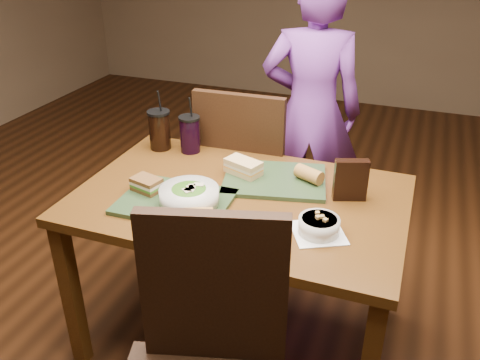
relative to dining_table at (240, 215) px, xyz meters
name	(u,v)px	position (x,y,z in m)	size (l,w,h in m)	color
ground	(240,334)	(0.00, 0.00, -0.66)	(6.00, 6.00, 0.00)	#381C0B
dining_table	(240,215)	(0.00, 0.00, 0.00)	(1.30, 0.85, 0.75)	#523010
chair_far	(246,173)	(-0.16, 0.53, -0.09)	(0.46, 0.46, 1.02)	black
diner	(311,112)	(0.05, 0.99, 0.11)	(0.56, 0.37, 1.53)	#763592
tray_near	(175,202)	(-0.21, -0.15, 0.10)	(0.42, 0.32, 0.02)	#273B20
tray_far	(275,180)	(0.10, 0.16, 0.10)	(0.42, 0.32, 0.02)	#273B20
salad_bowl	(189,195)	(-0.15, -0.16, 0.15)	(0.23, 0.23, 0.07)	silver
soup_bowl	(319,225)	(0.35, -0.16, 0.12)	(0.24, 0.24, 0.07)	white
sandwich_near	(147,184)	(-0.35, -0.12, 0.14)	(0.13, 0.10, 0.05)	#593819
sandwich_far	(243,167)	(-0.04, 0.16, 0.14)	(0.17, 0.13, 0.06)	tan
baguette_near	(198,215)	(-0.06, -0.25, 0.13)	(0.05, 0.05, 0.10)	#AD7533
baguette_far	(309,174)	(0.23, 0.19, 0.14)	(0.06, 0.06, 0.12)	#AD7533
cup_cola	(160,130)	(-0.52, 0.30, 0.19)	(0.11, 0.11, 0.29)	black
cup_berry	(190,134)	(-0.37, 0.32, 0.18)	(0.10, 0.10, 0.27)	black
chip_bag	(351,180)	(0.41, 0.12, 0.17)	(0.13, 0.04, 0.17)	black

